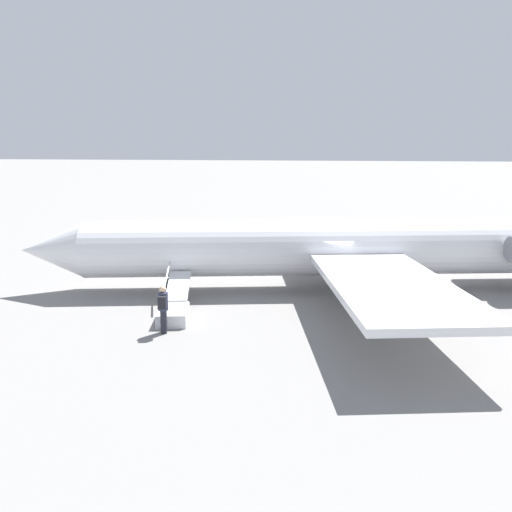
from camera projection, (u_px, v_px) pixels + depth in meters
name	position (u px, v px, depth m)	size (l,w,h in m)	color
ground_plane	(325.00, 289.00, 23.53)	(600.00, 600.00, 0.00)	gray
airplane_main	(346.00, 247.00, 23.16)	(27.94, 21.51, 6.76)	silver
boarding_stairs	(174.00, 308.00, 19.42)	(2.10, 4.14, 1.69)	silver
passenger	(163.00, 306.00, 17.64)	(0.41, 0.56, 1.74)	#23232D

